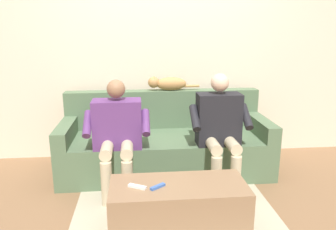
{
  "coord_description": "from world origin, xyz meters",
  "views": [
    {
      "loc": [
        0.3,
        3.24,
        1.5
      ],
      "look_at": [
        0.0,
        0.17,
        0.7
      ],
      "focal_mm": 35.11,
      "sensor_mm": 36.0,
      "label": 1
    }
  ],
  "objects_px": {
    "remote_white": "(137,187)",
    "couch": "(165,145)",
    "remote_blue": "(158,187)",
    "person_left_seated": "(220,125)",
    "coffee_table": "(178,206)",
    "cat_on_backrest": "(168,83)",
    "person_right_seated": "(117,130)"
  },
  "relations": [
    {
      "from": "person_right_seated",
      "to": "remote_blue",
      "type": "xyz_separation_m",
      "value": [
        -0.33,
        0.75,
        -0.22
      ]
    },
    {
      "from": "couch",
      "to": "person_right_seated",
      "type": "distance_m",
      "value": 0.71
    },
    {
      "from": "person_left_seated",
      "to": "cat_on_backrest",
      "type": "xyz_separation_m",
      "value": [
        0.43,
        -0.71,
        0.3
      ]
    },
    {
      "from": "couch",
      "to": "remote_blue",
      "type": "height_order",
      "value": "couch"
    },
    {
      "from": "couch",
      "to": "remote_white",
      "type": "bearing_deg",
      "value": 74.84
    },
    {
      "from": "remote_white",
      "to": "coffee_table",
      "type": "bearing_deg",
      "value": 33.27
    },
    {
      "from": "couch",
      "to": "remote_blue",
      "type": "relative_size",
      "value": 16.9
    },
    {
      "from": "person_left_seated",
      "to": "person_right_seated",
      "type": "xyz_separation_m",
      "value": [
        0.98,
        -0.0,
        -0.02
      ]
    },
    {
      "from": "coffee_table",
      "to": "person_left_seated",
      "type": "bearing_deg",
      "value": -124.76
    },
    {
      "from": "person_right_seated",
      "to": "remote_blue",
      "type": "distance_m",
      "value": 0.84
    },
    {
      "from": "remote_white",
      "to": "remote_blue",
      "type": "xyz_separation_m",
      "value": [
        -0.15,
        0.02,
        0.0
      ]
    },
    {
      "from": "remote_white",
      "to": "couch",
      "type": "bearing_deg",
      "value": 103.52
    },
    {
      "from": "cat_on_backrest",
      "to": "person_right_seated",
      "type": "bearing_deg",
      "value": 52.43
    },
    {
      "from": "person_left_seated",
      "to": "remote_white",
      "type": "bearing_deg",
      "value": 42.31
    },
    {
      "from": "remote_blue",
      "to": "person_left_seated",
      "type": "bearing_deg",
      "value": -168.33
    },
    {
      "from": "coffee_table",
      "to": "person_right_seated",
      "type": "relative_size",
      "value": 0.99
    },
    {
      "from": "coffee_table",
      "to": "person_left_seated",
      "type": "height_order",
      "value": "person_left_seated"
    },
    {
      "from": "remote_blue",
      "to": "couch",
      "type": "bearing_deg",
      "value": -135.07
    },
    {
      "from": "person_left_seated",
      "to": "remote_blue",
      "type": "xyz_separation_m",
      "value": [
        0.65,
        0.74,
        -0.24
      ]
    },
    {
      "from": "person_right_seated",
      "to": "person_left_seated",
      "type": "bearing_deg",
      "value": 179.73
    },
    {
      "from": "remote_white",
      "to": "remote_blue",
      "type": "bearing_deg",
      "value": 22.81
    },
    {
      "from": "cat_on_backrest",
      "to": "remote_blue",
      "type": "bearing_deg",
      "value": 81.61
    },
    {
      "from": "couch",
      "to": "remote_blue",
      "type": "xyz_separation_m",
      "value": [
        0.16,
        1.17,
        0.09
      ]
    },
    {
      "from": "remote_blue",
      "to": "cat_on_backrest",
      "type": "bearing_deg",
      "value": -135.61
    },
    {
      "from": "coffee_table",
      "to": "remote_blue",
      "type": "xyz_separation_m",
      "value": [
        0.16,
        0.04,
        0.19
      ]
    },
    {
      "from": "couch",
      "to": "person_right_seated",
      "type": "height_order",
      "value": "person_right_seated"
    },
    {
      "from": "couch",
      "to": "cat_on_backrest",
      "type": "relative_size",
      "value": 3.75
    },
    {
      "from": "coffee_table",
      "to": "person_right_seated",
      "type": "distance_m",
      "value": 0.95
    },
    {
      "from": "coffee_table",
      "to": "remote_white",
      "type": "distance_m",
      "value": 0.37
    },
    {
      "from": "couch",
      "to": "coffee_table",
      "type": "xyz_separation_m",
      "value": [
        0.0,
        1.13,
        -0.1
      ]
    },
    {
      "from": "couch",
      "to": "person_left_seated",
      "type": "distance_m",
      "value": 0.73
    },
    {
      "from": "remote_blue",
      "to": "remote_white",
      "type": "bearing_deg",
      "value": -43.09
    }
  ]
}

